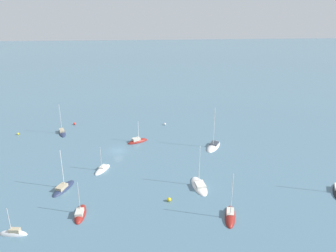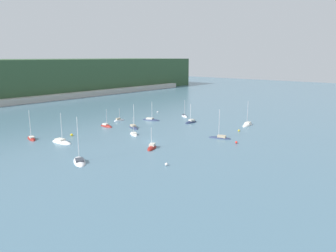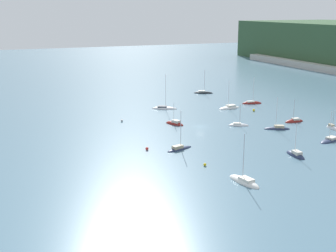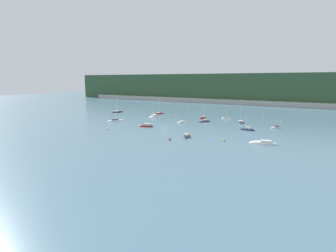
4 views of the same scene
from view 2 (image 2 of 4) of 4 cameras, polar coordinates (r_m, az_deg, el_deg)
name	(u,v)px [view 2 (image 2 of 4)]	position (r m, az deg, el deg)	size (l,w,h in m)	color
ground_plane	(150,142)	(108.04, -3.11, -2.73)	(600.00, 600.00, 0.00)	slate
sailboat_0	(61,142)	(112.13, -18.06, -2.71)	(3.84, 8.84, 10.74)	white
sailboat_1	(247,125)	(137.20, 13.64, 0.16)	(9.06, 3.99, 11.09)	white
sailboat_3	(134,128)	(129.14, -6.00, -0.27)	(5.12, 7.91, 10.13)	#232D4C
sailboat_4	(119,121)	(143.93, -8.53, 0.93)	(5.30, 1.98, 6.51)	silver
sailboat_5	(32,139)	(120.32, -22.68, -2.09)	(3.92, 7.64, 10.79)	maroon
sailboat_6	(106,126)	(133.14, -10.69, -0.06)	(2.17, 6.50, 7.99)	maroon
sailboat_7	(151,120)	(144.10, -2.98, 1.06)	(5.19, 8.63, 8.77)	#232D4C
sailboat_8	(220,138)	(113.60, 9.05, -2.05)	(4.37, 8.05, 10.48)	#232D4C
sailboat_9	(152,148)	(100.19, -2.83, -3.84)	(6.78, 4.99, 7.47)	maroon
sailboat_10	(191,122)	(138.95, 4.02, 0.64)	(7.00, 2.67, 8.85)	#232D4C
sailboat_11	(80,162)	(90.45, -15.15, -6.05)	(6.86, 9.20, 13.00)	silver
sailboat_12	(184,116)	(152.71, 2.87, 1.68)	(4.15, 5.55, 8.52)	silver
sailboat_13	(134,134)	(117.94, -5.98, -1.48)	(4.61, 6.40, 7.18)	silver
mooring_buoy_0	(72,135)	(120.25, -16.43, -1.48)	(0.86, 0.86, 0.86)	yellow
mooring_buoy_1	(158,112)	(163.07, -1.83, 2.45)	(0.74, 0.74, 0.74)	white
mooring_buoy_2	(166,164)	(84.54, -0.29, -6.67)	(0.78, 0.78, 0.78)	white
mooring_buoy_3	(236,142)	(107.69, 11.81, -2.81)	(0.78, 0.78, 0.78)	red
mooring_buoy_4	(239,130)	(125.31, 12.25, -0.76)	(0.69, 0.69, 0.69)	yellow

